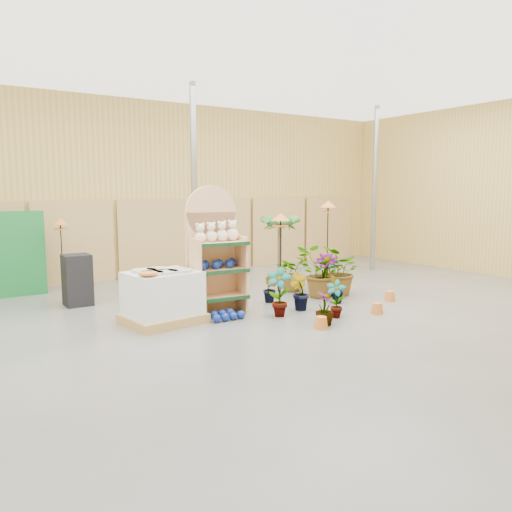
{
  "coord_description": "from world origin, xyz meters",
  "views": [
    {
      "loc": [
        -4.79,
        -6.35,
        2.25
      ],
      "look_at": [
        0.3,
        1.5,
        1.0
      ],
      "focal_mm": 35.0,
      "sensor_mm": 36.0,
      "label": 1
    }
  ],
  "objects_px": {
    "potted_plant_2": "(319,273)",
    "display_shelf": "(214,255)",
    "pallet_stack": "(163,297)",
    "bird_table_front": "(281,220)"
  },
  "relations": [
    {
      "from": "potted_plant_2",
      "to": "display_shelf",
      "type": "bearing_deg",
      "value": 178.46
    },
    {
      "from": "display_shelf",
      "to": "pallet_stack",
      "type": "xyz_separation_m",
      "value": [
        -1.09,
        -0.18,
        -0.62
      ]
    },
    {
      "from": "pallet_stack",
      "to": "potted_plant_2",
      "type": "xyz_separation_m",
      "value": [
        3.52,
        0.12,
        0.08
      ]
    },
    {
      "from": "pallet_stack",
      "to": "bird_table_front",
      "type": "relative_size",
      "value": 0.76
    },
    {
      "from": "display_shelf",
      "to": "potted_plant_2",
      "type": "distance_m",
      "value": 2.5
    },
    {
      "from": "display_shelf",
      "to": "pallet_stack",
      "type": "height_order",
      "value": "display_shelf"
    },
    {
      "from": "pallet_stack",
      "to": "bird_table_front",
      "type": "height_order",
      "value": "bird_table_front"
    },
    {
      "from": "bird_table_front",
      "to": "display_shelf",
      "type": "bearing_deg",
      "value": 164.66
    },
    {
      "from": "pallet_stack",
      "to": "bird_table_front",
      "type": "xyz_separation_m",
      "value": [
        2.33,
        -0.16,
        1.24
      ]
    },
    {
      "from": "pallet_stack",
      "to": "bird_table_front",
      "type": "distance_m",
      "value": 2.64
    }
  ]
}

